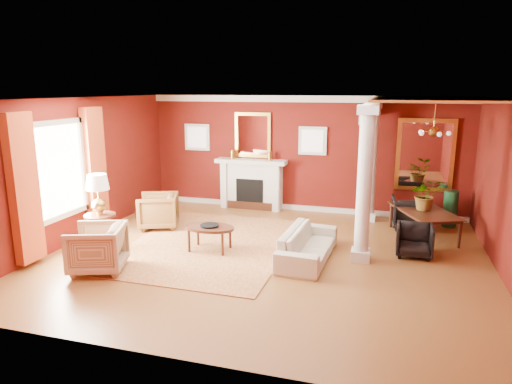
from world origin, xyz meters
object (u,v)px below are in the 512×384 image
(sofa, at_px, (308,239))
(armchair_stripe, at_px, (97,246))
(coffee_table, at_px, (210,229))
(side_table, at_px, (99,199))
(armchair_leopard, at_px, (158,209))
(dining_table, at_px, (425,216))

(sofa, height_order, armchair_stripe, armchair_stripe)
(armchair_stripe, xyz_separation_m, coffee_table, (1.47, 1.47, -0.00))
(sofa, bearing_deg, side_table, 101.06)
(coffee_table, relative_size, side_table, 0.66)
(sofa, height_order, side_table, side_table)
(armchair_leopard, height_order, coffee_table, armchair_leopard)
(armchair_leopard, xyz_separation_m, side_table, (-0.41, -1.55, 0.57))
(dining_table, bearing_deg, armchair_stripe, 99.36)
(side_table, bearing_deg, armchair_leopard, 75.15)
(dining_table, bearing_deg, sofa, 109.33)
(coffee_table, height_order, dining_table, dining_table)
(coffee_table, bearing_deg, side_table, -167.21)
(coffee_table, relative_size, dining_table, 0.59)
(sofa, xyz_separation_m, dining_table, (2.14, 1.97, 0.08))
(armchair_leopard, relative_size, coffee_table, 0.88)
(armchair_leopard, xyz_separation_m, dining_table, (5.71, 0.98, 0.03))
(sofa, height_order, armchair_leopard, armchair_leopard)
(side_table, bearing_deg, dining_table, 22.43)
(armchair_stripe, height_order, coffee_table, armchair_stripe)
(armchair_leopard, xyz_separation_m, armchair_stripe, (0.20, -2.55, 0.02))
(sofa, bearing_deg, armchair_leopard, 77.52)
(coffee_table, bearing_deg, sofa, 2.56)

